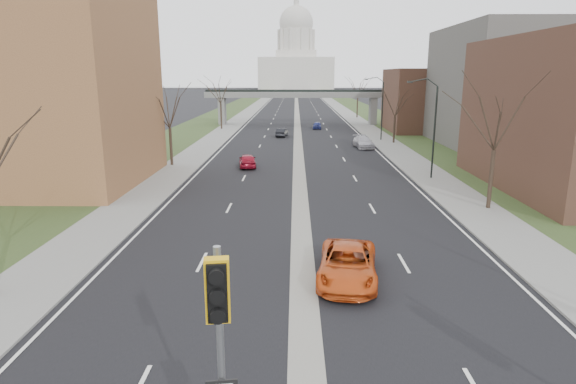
{
  "coord_description": "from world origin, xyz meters",
  "views": [
    {
      "loc": [
        -0.38,
        -10.29,
        9.06
      ],
      "look_at": [
        -0.72,
        12.4,
        3.52
      ],
      "focal_mm": 30.0,
      "sensor_mm": 36.0,
      "label": 1
    }
  ],
  "objects_px": {
    "car_left_near": "(248,160)",
    "car_right_near": "(348,264)",
    "car_right_far": "(317,125)",
    "signal_pole_median": "(220,336)",
    "car_right_mid": "(363,142)",
    "car_left_far": "(282,132)"
  },
  "relations": [
    {
      "from": "car_left_near",
      "to": "car_right_near",
      "type": "height_order",
      "value": "car_right_near"
    },
    {
      "from": "car_right_far",
      "to": "car_right_near",
      "type": "bearing_deg",
      "value": -86.48
    },
    {
      "from": "car_right_near",
      "to": "car_right_far",
      "type": "height_order",
      "value": "car_right_near"
    },
    {
      "from": "signal_pole_median",
      "to": "car_left_near",
      "type": "xyz_separation_m",
      "value": [
        -3.31,
        39.1,
        -3.34
      ]
    },
    {
      "from": "signal_pole_median",
      "to": "car_right_mid",
      "type": "relative_size",
      "value": 1.15
    },
    {
      "from": "signal_pole_median",
      "to": "car_right_far",
      "type": "height_order",
      "value": "signal_pole_median"
    },
    {
      "from": "car_right_near",
      "to": "car_right_mid",
      "type": "bearing_deg",
      "value": 88.48
    },
    {
      "from": "car_left_near",
      "to": "car_right_far",
      "type": "relative_size",
      "value": 1.14
    },
    {
      "from": "car_left_near",
      "to": "car_right_near",
      "type": "bearing_deg",
      "value": 97.57
    },
    {
      "from": "car_right_mid",
      "to": "car_left_far",
      "type": "bearing_deg",
      "value": 127.96
    },
    {
      "from": "car_right_far",
      "to": "signal_pole_median",
      "type": "bearing_deg",
      "value": -89.24
    },
    {
      "from": "car_left_near",
      "to": "car_right_near",
      "type": "distance_m",
      "value": 28.29
    },
    {
      "from": "signal_pole_median",
      "to": "car_right_near",
      "type": "distance_m",
      "value": 12.78
    },
    {
      "from": "car_left_far",
      "to": "car_right_near",
      "type": "height_order",
      "value": "car_right_near"
    },
    {
      "from": "car_left_near",
      "to": "car_right_far",
      "type": "distance_m",
      "value": 36.63
    },
    {
      "from": "car_right_far",
      "to": "car_left_far",
      "type": "bearing_deg",
      "value": -113.35
    },
    {
      "from": "signal_pole_median",
      "to": "car_right_far",
      "type": "bearing_deg",
      "value": 78.13
    },
    {
      "from": "car_right_mid",
      "to": "car_right_far",
      "type": "xyz_separation_m",
      "value": [
        -4.91,
        22.09,
        -0.12
      ]
    },
    {
      "from": "car_right_mid",
      "to": "signal_pole_median",
      "type": "bearing_deg",
      "value": -106.49
    },
    {
      "from": "car_left_near",
      "to": "car_right_far",
      "type": "bearing_deg",
      "value": -110.65
    },
    {
      "from": "signal_pole_median",
      "to": "car_right_mid",
      "type": "xyz_separation_m",
      "value": [
        10.17,
        52.62,
        -3.3
      ]
    },
    {
      "from": "car_left_near",
      "to": "car_right_near",
      "type": "relative_size",
      "value": 0.73
    }
  ]
}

